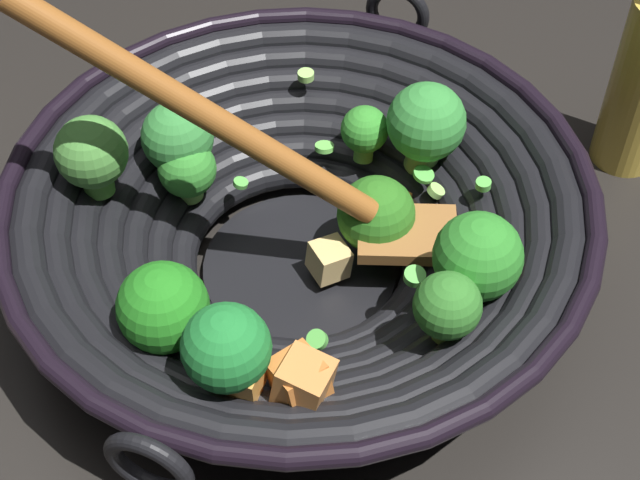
{
  "coord_description": "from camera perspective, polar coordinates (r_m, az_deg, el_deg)",
  "views": [
    {
      "loc": [
        -0.11,
        0.44,
        0.56
      ],
      "look_at": [
        -0.01,
        -0.01,
        0.03
      ],
      "focal_mm": 54.62,
      "sensor_mm": 36.0,
      "label": 1
    }
  ],
  "objects": [
    {
      "name": "ground_plane",
      "position": [
        0.72,
        -1.16,
        -2.0
      ],
      "size": [
        4.0,
        4.0,
        0.0
      ],
      "primitive_type": "plane",
      "color": "black"
    },
    {
      "name": "wok",
      "position": [
        0.68,
        -1.25,
        1.18
      ],
      "size": [
        0.41,
        0.45,
        0.25
      ],
      "color": "black",
      "rests_on": "ground"
    }
  ]
}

